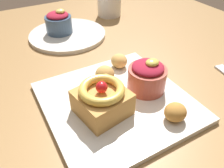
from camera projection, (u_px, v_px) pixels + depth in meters
dining_table at (96, 95)px, 0.64m from camera, size 1.29×1.14×0.73m
front_plate at (117, 102)px, 0.48m from camera, size 0.29×0.29×0.01m
cake_slice at (102, 99)px, 0.43m from camera, size 0.11×0.10×0.07m
berry_ramekin at (147, 76)px, 0.48m from camera, size 0.08×0.08×0.08m
fritter_front at (119, 61)px, 0.56m from camera, size 0.04×0.04×0.03m
fritter_middle at (175, 112)px, 0.42m from camera, size 0.04×0.04×0.04m
fritter_back at (105, 74)px, 0.51m from camera, size 0.04×0.04×0.04m
back_plate at (68, 35)px, 0.73m from camera, size 0.25×0.25×0.01m
back_ramekin at (59, 22)px, 0.71m from camera, size 0.08×0.08×0.08m
coffee_mug at (109, 3)px, 0.86m from camera, size 0.09×0.09×0.09m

